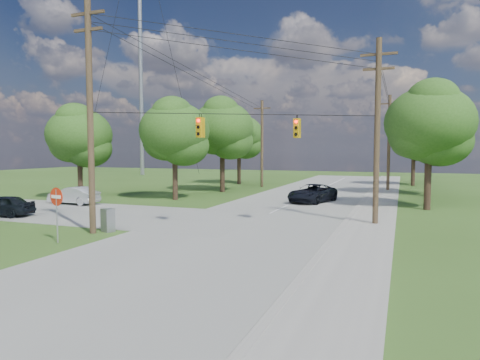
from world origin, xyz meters
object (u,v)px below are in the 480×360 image
at_px(pole_sw, 90,112).
at_px(car_cross_dark, 1,206).
at_px(control_cabinet, 108,220).
at_px(pole_north_e, 389,142).
at_px(pole_north_w, 262,143).
at_px(do_not_enter_sign, 57,203).
at_px(car_cross_silver, 74,195).
at_px(car_main_north, 313,193).
at_px(pole_ne, 377,129).

height_order(pole_sw, car_cross_dark, pole_sw).
bearing_deg(control_cabinet, pole_sw, -105.31).
relative_size(pole_north_e, car_cross_dark, 2.47).
bearing_deg(pole_north_w, pole_north_e, 0.00).
bearing_deg(pole_sw, pole_north_w, 90.77).
distance_m(pole_sw, do_not_enter_sign, 5.00).
bearing_deg(car_cross_silver, car_main_north, 116.41).
bearing_deg(car_cross_silver, control_cabinet, 50.94).
xyz_separation_m(pole_sw, car_cross_silver, (-9.26, 8.90, -5.50)).
height_order(car_cross_dark, control_cabinet, car_cross_dark).
relative_size(pole_north_w, car_cross_dark, 2.47).
relative_size(pole_sw, car_cross_silver, 2.85).
height_order(pole_north_w, control_cabinet, pole_north_w).
xyz_separation_m(pole_north_e, do_not_enter_sign, (-13.48, -32.04, -3.27)).
bearing_deg(pole_ne, do_not_enter_sign, -143.33).
relative_size(pole_north_w, control_cabinet, 8.20).
bearing_deg(car_cross_dark, do_not_enter_sign, 46.65).
bearing_deg(pole_ne, car_cross_silver, 176.73).
xyz_separation_m(car_cross_silver, do_not_enter_sign, (9.28, -11.34, 1.13)).
height_order(car_cross_dark, do_not_enter_sign, do_not_enter_sign).
xyz_separation_m(pole_ne, car_main_north, (-5.46, 9.39, -4.71)).
bearing_deg(control_cabinet, car_cross_silver, 162.96).
distance_m(pole_sw, car_cross_silver, 13.98).
xyz_separation_m(pole_north_w, do_not_enter_sign, (0.42, -32.04, -3.27)).
height_order(pole_ne, pole_north_w, pole_ne).
xyz_separation_m(pole_ne, car_cross_dark, (-22.66, -5.30, -4.75)).
bearing_deg(pole_north_w, control_cabinet, -88.26).
relative_size(pole_north_e, car_main_north, 1.90).
xyz_separation_m(car_cross_dark, car_cross_silver, (-0.11, 6.60, 0.00)).
bearing_deg(pole_sw, pole_north_e, 65.48).
bearing_deg(pole_north_w, car_main_north, -56.21).
distance_m(pole_sw, pole_north_e, 32.55).
height_order(car_cross_silver, car_main_north, car_main_north).
distance_m(pole_north_w, car_main_north, 15.79).
xyz_separation_m(pole_north_e, car_cross_silver, (-22.76, -20.70, -4.40)).
distance_m(car_cross_dark, car_cross_silver, 6.60).
distance_m(pole_ne, car_cross_dark, 23.75).
xyz_separation_m(control_cabinet, do_not_enter_sign, (-0.46, -3.04, 1.25)).
distance_m(pole_north_e, car_cross_silver, 31.08).
distance_m(pole_sw, car_cross_dark, 10.93).
bearing_deg(pole_sw, control_cabinet, 51.32).
xyz_separation_m(pole_sw, pole_north_w, (-0.40, 29.60, -1.10)).
height_order(pole_north_e, car_cross_silver, pole_north_e).
bearing_deg(pole_north_e, pole_sw, -114.52).
xyz_separation_m(pole_north_w, control_cabinet, (0.88, -29.00, -4.52)).
xyz_separation_m(pole_ne, car_cross_silver, (-22.76, 1.30, -4.74)).
relative_size(pole_sw, pole_north_w, 1.20).
relative_size(pole_north_e, do_not_enter_sign, 3.89).
relative_size(control_cabinet, do_not_enter_sign, 0.47).
bearing_deg(pole_north_e, car_cross_dark, -129.69).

